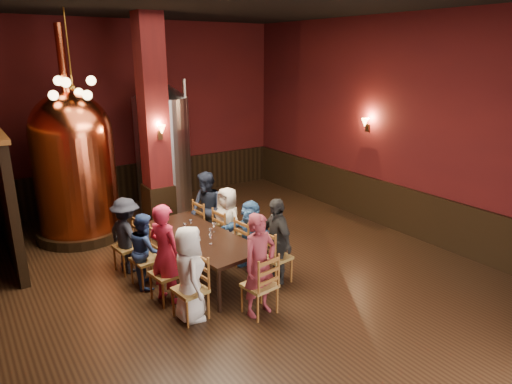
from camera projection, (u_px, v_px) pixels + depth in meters
room at (237, 148)px, 7.39m from camera, size 10.00×10.02×4.50m
wainscot_right at (392, 206)px, 10.01m from camera, size 0.08×9.90×1.00m
wainscot_back at (138, 182)px, 11.84m from camera, size 7.90×0.08×1.00m
column at (154, 127)px, 9.45m from camera, size 0.58×0.58×4.50m
partition at (3, 194)px, 8.53m from camera, size 0.22×3.50×2.40m
pendant_cluster at (73, 88)px, 8.48m from camera, size 0.90×0.90×1.70m
sconce_wall at (368, 124)px, 10.12m from camera, size 0.20×0.20×0.36m
sconce_column at (160, 131)px, 9.22m from camera, size 0.20×0.20×0.36m
dining_table at (200, 239)px, 7.76m from camera, size 1.28×2.50×0.75m
chair_0 at (190, 290)px, 6.57m from camera, size 0.51×0.51×0.92m
person_0 at (189, 274)px, 6.49m from camera, size 0.60×0.78×1.43m
chair_1 at (166, 273)px, 7.05m from camera, size 0.51×0.51×0.92m
person_1 at (165, 253)px, 6.95m from camera, size 0.58×0.68×1.59m
chair_2 at (146, 259)px, 7.53m from camera, size 0.51×0.51×0.92m
person_2 at (145, 250)px, 7.48m from camera, size 0.43×0.66×1.26m
chair_3 at (128, 247)px, 8.02m from camera, size 0.51×0.51×0.92m
person_3 at (127, 235)px, 7.95m from camera, size 0.73×0.98×1.35m
chair_4 at (276, 257)px, 7.63m from camera, size 0.51×0.51×0.92m
person_4 at (276, 241)px, 7.55m from camera, size 0.48×0.91×1.48m
chair_5 at (250, 244)px, 8.11m from camera, size 0.51×0.51×0.92m
person_5 at (250, 235)px, 8.06m from camera, size 0.77×1.24×1.27m
chair_6 at (228, 234)px, 8.59m from camera, size 0.51×0.51×0.92m
person_6 at (228, 223)px, 8.53m from camera, size 0.56×0.74×1.36m
chair_7 at (207, 224)px, 9.08m from camera, size 0.51×0.51×0.92m
person_7 at (207, 210)px, 8.99m from camera, size 0.42×0.76×1.52m
chair_8 at (260, 285)px, 6.70m from camera, size 0.51×0.51×0.92m
person_8 at (260, 265)px, 6.61m from camera, size 0.61×0.43×1.57m
copper_kettle at (74, 164)px, 9.26m from camera, size 1.80×1.80×4.26m
steel_vessel at (163, 146)px, 11.00m from camera, size 1.65×1.65×3.15m
rose_vase at (165, 212)px, 8.24m from camera, size 0.20×0.20×0.34m
wine_glass_0 at (211, 233)px, 7.62m from camera, size 0.07×0.07×0.17m
wine_glass_1 at (211, 239)px, 7.37m from camera, size 0.07×0.07×0.17m
wine_glass_2 at (191, 225)px, 8.01m from camera, size 0.07×0.07×0.17m
wine_glass_3 at (214, 228)px, 7.87m from camera, size 0.07×0.07×0.17m
wine_glass_4 at (185, 228)px, 7.84m from camera, size 0.07×0.07×0.17m
wine_glass_5 at (190, 239)px, 7.40m from camera, size 0.07×0.07×0.17m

